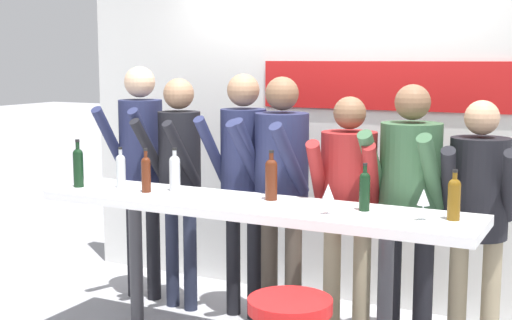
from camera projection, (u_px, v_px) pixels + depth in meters
back_wall at (330, 141)px, 5.56m from camera, size 4.42×0.12×2.49m
tasting_table at (250, 224)px, 4.42m from camera, size 2.82×0.59×1.01m
person_far_left at (141, 155)px, 5.53m from camera, size 0.42×0.55×1.83m
person_left at (179, 166)px, 5.29m from camera, size 0.41×0.54×1.75m
person_center_left at (243, 167)px, 5.11m from camera, size 0.42×0.55×1.79m
person_center at (281, 174)px, 4.91m from camera, size 0.51×0.61×1.77m
person_center_right at (348, 192)px, 4.69m from camera, size 0.49×0.58×1.65m
person_right at (409, 189)px, 4.53m from camera, size 0.50×0.59×1.73m
person_far_right at (478, 202)px, 4.40m from camera, size 0.48×0.57×1.64m
wine_bottle_0 at (146, 172)px, 4.70m from camera, size 0.06×0.06×0.29m
wine_bottle_1 at (271, 177)px, 4.44m from camera, size 0.08×0.08×0.31m
wine_bottle_2 at (121, 169)px, 4.87m from camera, size 0.07×0.07×0.28m
wine_bottle_3 at (175, 171)px, 4.74m from camera, size 0.07×0.07×0.29m
wine_bottle_4 at (454, 197)px, 3.89m from camera, size 0.07×0.07×0.28m
wine_bottle_5 at (78, 166)px, 4.89m from camera, size 0.07×0.07×0.33m
wine_bottle_6 at (365, 189)px, 4.13m from camera, size 0.06×0.06×0.28m
wine_glass_0 at (328, 193)px, 4.03m from camera, size 0.07×0.07×0.18m
wine_glass_1 at (424, 198)px, 3.87m from camera, size 0.07×0.07×0.18m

